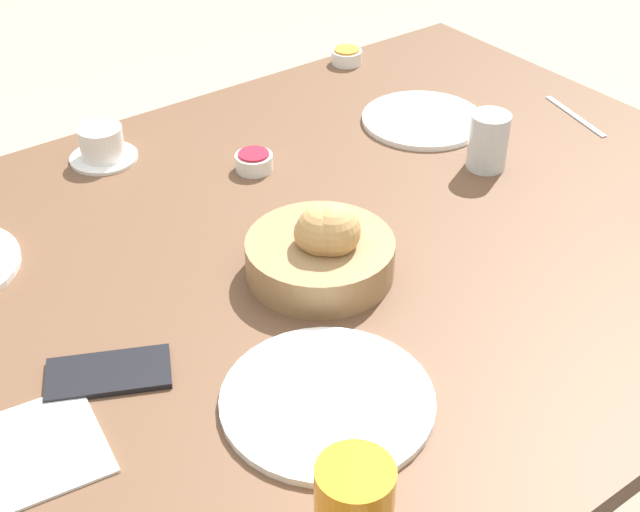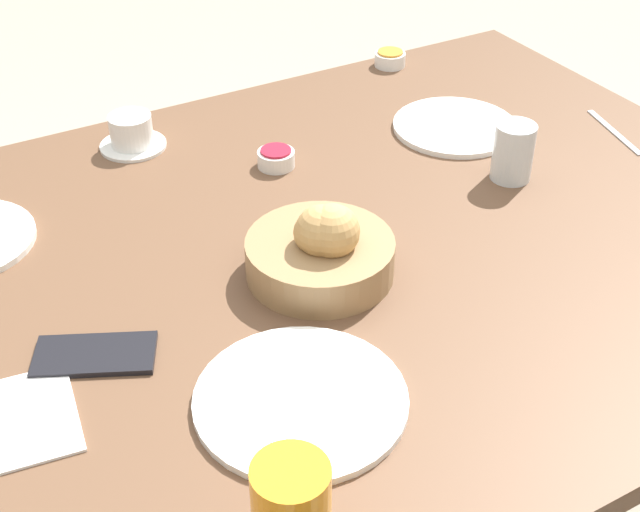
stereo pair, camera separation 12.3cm
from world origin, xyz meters
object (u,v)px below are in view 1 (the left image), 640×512
(bread_basket, at_px, (323,248))
(coffee_cup, at_px, (102,145))
(jam_bowl_berry, at_px, (254,162))
(plate_near_left, at_px, (423,120))
(water_tumbler, at_px, (488,141))
(jam_bowl_honey, at_px, (347,56))
(napkin, at_px, (33,450))
(plate_far_center, at_px, (327,400))
(fork_silver, at_px, (575,116))
(cell_phone, at_px, (109,373))

(bread_basket, distance_m, coffee_cup, 0.49)
(bread_basket, height_order, jam_bowl_berry, bread_basket)
(plate_near_left, distance_m, coffee_cup, 0.57)
(water_tumbler, distance_m, coffee_cup, 0.65)
(bread_basket, relative_size, plate_near_left, 0.93)
(water_tumbler, bearing_deg, jam_bowl_honey, -98.85)
(plate_near_left, xyz_separation_m, napkin, (0.87, 0.33, -0.00))
(plate_far_center, xyz_separation_m, jam_bowl_honey, (-0.62, -0.75, 0.01))
(plate_near_left, height_order, napkin, plate_near_left)
(bread_basket, relative_size, coffee_cup, 1.81)
(jam_bowl_berry, distance_m, jam_bowl_honey, 0.46)
(coffee_cup, distance_m, napkin, 0.65)
(plate_near_left, bearing_deg, fork_silver, 147.72)
(coffee_cup, height_order, jam_bowl_berry, coffee_cup)
(plate_near_left, relative_size, plate_far_center, 0.88)
(water_tumbler, relative_size, cell_phone, 0.57)
(jam_bowl_berry, relative_size, cell_phone, 0.38)
(cell_phone, bearing_deg, plate_near_left, -160.42)
(bread_basket, height_order, cell_phone, bread_basket)
(jam_bowl_honey, bearing_deg, coffee_cup, 6.69)
(coffee_cup, relative_size, jam_bowl_berry, 1.83)
(jam_bowl_berry, bearing_deg, cell_phone, 36.77)
(plate_far_center, relative_size, fork_silver, 1.49)
(fork_silver, bearing_deg, water_tumbler, 6.56)
(cell_phone, bearing_deg, jam_bowl_honey, -145.23)
(water_tumbler, bearing_deg, coffee_cup, -38.80)
(jam_bowl_berry, bearing_deg, plate_near_left, 173.08)
(plate_far_center, xyz_separation_m, coffee_cup, (-0.04, -0.69, 0.02))
(bread_basket, bearing_deg, jam_bowl_honey, -130.70)
(plate_far_center, xyz_separation_m, water_tumbler, (-0.55, -0.28, 0.04))
(jam_bowl_berry, bearing_deg, napkin, 34.72)
(plate_far_center, relative_size, napkin, 1.51)
(jam_bowl_berry, xyz_separation_m, napkin, (0.53, 0.37, -0.01))
(coffee_cup, bearing_deg, water_tumbler, 141.20)
(plate_far_center, distance_m, coffee_cup, 0.69)
(water_tumbler, relative_size, fork_silver, 0.56)
(jam_bowl_honey, height_order, napkin, jam_bowl_honey)
(bread_basket, distance_m, water_tumbler, 0.41)
(fork_silver, bearing_deg, jam_bowl_honey, -66.72)
(jam_bowl_berry, height_order, napkin, jam_bowl_berry)
(plate_far_center, bearing_deg, jam_bowl_berry, -114.34)
(jam_bowl_honey, relative_size, napkin, 0.37)
(water_tumbler, height_order, jam_bowl_honey, water_tumbler)
(plate_far_center, distance_m, jam_bowl_honey, 0.98)
(water_tumbler, distance_m, fork_silver, 0.27)
(fork_silver, bearing_deg, napkin, 9.05)
(coffee_cup, xyz_separation_m, napkin, (0.35, 0.55, -0.02))
(coffee_cup, height_order, jam_bowl_honey, coffee_cup)
(bread_basket, relative_size, jam_bowl_berry, 3.31)
(bread_basket, relative_size, fork_silver, 1.22)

